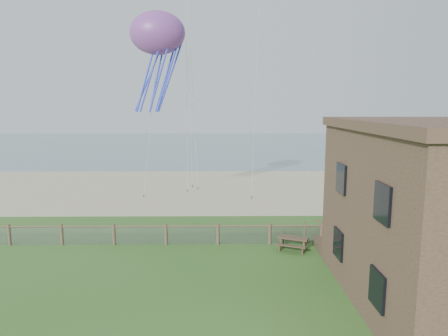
% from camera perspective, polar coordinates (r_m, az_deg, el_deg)
% --- Properties ---
extents(ground, '(160.00, 160.00, 0.00)m').
position_cam_1_polar(ground, '(18.02, -0.95, -17.31)').
color(ground, '#2D571D').
rests_on(ground, ground).
extents(sand_beach, '(72.00, 20.00, 0.02)m').
position_cam_1_polar(sand_beach, '(38.98, -0.75, -2.88)').
color(sand_beach, '#BDB389').
rests_on(sand_beach, ground).
extents(ocean, '(160.00, 68.00, 0.02)m').
position_cam_1_polar(ocean, '(82.55, -0.67, 3.36)').
color(ocean, slate).
rests_on(ocean, ground).
extents(chainlink_fence, '(36.20, 0.20, 1.25)m').
position_cam_1_polar(chainlink_fence, '(23.37, -0.86, -9.58)').
color(chainlink_fence, brown).
rests_on(chainlink_fence, ground).
extents(picnic_table, '(2.01, 1.79, 0.70)m').
position_cam_1_polar(picnic_table, '(22.85, 9.79, -10.69)').
color(picnic_table, brown).
rests_on(picnic_table, ground).
extents(octopus_kite, '(4.35, 3.47, 7.95)m').
position_cam_1_polar(octopus_kite, '(31.73, -9.40, 14.86)').
color(octopus_kite, '#E62448').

